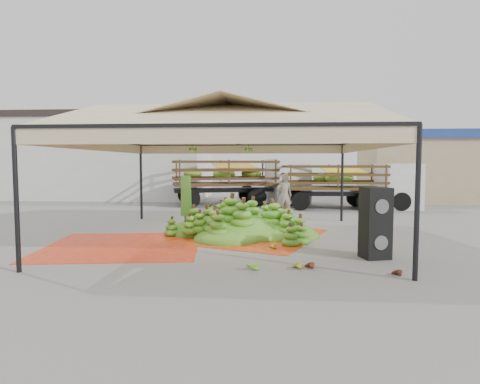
# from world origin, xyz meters

# --- Properties ---
(ground) EXTENTS (90.00, 90.00, 0.00)m
(ground) POSITION_xyz_m (0.00, 0.00, 0.00)
(ground) COLOR slate
(ground) RESTS_ON ground
(canopy_tent) EXTENTS (8.10, 8.10, 4.00)m
(canopy_tent) POSITION_xyz_m (0.00, 0.00, 3.30)
(canopy_tent) COLOR black
(canopy_tent) RESTS_ON ground
(building_white) EXTENTS (14.30, 6.30, 5.40)m
(building_white) POSITION_xyz_m (-10.00, 14.00, 2.71)
(building_white) COLOR silver
(building_white) RESTS_ON ground
(building_tan) EXTENTS (6.30, 5.30, 4.10)m
(building_tan) POSITION_xyz_m (10.00, 13.00, 2.07)
(building_tan) COLOR tan
(building_tan) RESTS_ON ground
(tarp_left) EXTENTS (4.59, 4.42, 0.01)m
(tarp_left) POSITION_xyz_m (-2.82, -1.26, 0.01)
(tarp_left) COLOR #E44715
(tarp_left) RESTS_ON ground
(tarp_right) EXTENTS (5.32, 5.44, 0.01)m
(tarp_right) POSITION_xyz_m (0.52, 0.55, 0.01)
(tarp_right) COLOR orange
(tarp_right) RESTS_ON ground
(banana_heap) EXTENTS (5.98, 5.28, 1.11)m
(banana_heap) POSITION_xyz_m (0.35, 0.71, 0.55)
(banana_heap) COLOR #3E851B
(banana_heap) RESTS_ON ground
(hand_yellow_a) EXTENTS (0.51, 0.45, 0.20)m
(hand_yellow_a) POSITION_xyz_m (1.72, -3.33, 0.10)
(hand_yellow_a) COLOR gold
(hand_yellow_a) RESTS_ON ground
(hand_yellow_b) EXTENTS (0.50, 0.42, 0.21)m
(hand_yellow_b) POSITION_xyz_m (1.19, -1.34, 0.11)
(hand_yellow_b) COLOR gold
(hand_yellow_b) RESTS_ON ground
(hand_red_a) EXTENTS (0.50, 0.45, 0.20)m
(hand_red_a) POSITION_xyz_m (1.99, -3.28, 0.10)
(hand_red_a) COLOR #5C2615
(hand_red_a) RESTS_ON ground
(hand_red_b) EXTENTS (0.44, 0.38, 0.18)m
(hand_red_b) POSITION_xyz_m (3.70, -3.70, 0.09)
(hand_red_b) COLOR #542513
(hand_red_b) RESTS_ON ground
(hand_green) EXTENTS (0.62, 0.60, 0.22)m
(hand_green) POSITION_xyz_m (0.80, -3.40, 0.11)
(hand_green) COLOR #3E7919
(hand_green) RESTS_ON ground
(hanging_bunches) EXTENTS (1.74, 0.24, 0.20)m
(hanging_bunches) POSITION_xyz_m (-0.13, -1.10, 2.62)
(hanging_bunches) COLOR #377819
(hanging_bunches) RESTS_ON ground
(speaker_stack) EXTENTS (0.73, 0.68, 1.69)m
(speaker_stack) POSITION_xyz_m (3.70, -2.18, 0.85)
(speaker_stack) COLOR black
(speaker_stack) RESTS_ON ground
(banana_leaves) EXTENTS (0.96, 1.36, 3.70)m
(banana_leaves) POSITION_xyz_m (-1.51, 1.24, 0.00)
(banana_leaves) COLOR #407C21
(banana_leaves) RESTS_ON ground
(vendor) EXTENTS (0.74, 0.56, 1.83)m
(vendor) POSITION_xyz_m (1.80, 4.90, 0.91)
(vendor) COLOR gray
(vendor) RESTS_ON ground
(truck_left) EXTENTS (7.69, 4.49, 2.50)m
(truck_left) POSITION_xyz_m (-0.09, 10.10, 1.54)
(truck_left) COLOR #482A18
(truck_left) RESTS_ON ground
(truck_right) EXTENTS (6.66, 2.58, 2.25)m
(truck_right) POSITION_xyz_m (5.46, 8.60, 1.39)
(truck_right) COLOR #51381B
(truck_right) RESTS_ON ground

